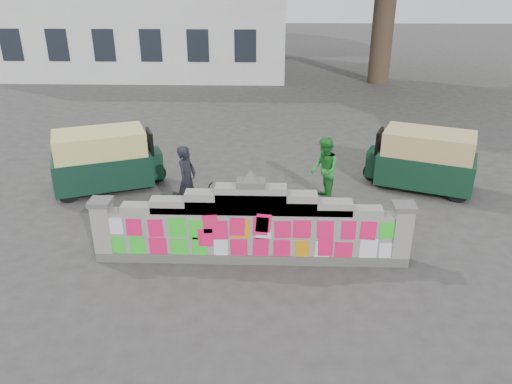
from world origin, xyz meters
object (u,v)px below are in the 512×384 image
rickshaw_left (105,159)px  rickshaw_right (424,159)px  pedestrian (324,170)px  cyclist_rider (188,190)px  cyclist_bike (188,203)px

rickshaw_left → rickshaw_right: (8.61, 0.32, -0.01)m
pedestrian → rickshaw_right: bearing=101.6°
cyclist_rider → pedestrian: (3.30, 1.31, 0.02)m
cyclist_bike → rickshaw_left: rickshaw_left is taller
cyclist_bike → cyclist_rider: cyclist_rider is taller
cyclist_rider → rickshaw_right: 6.46m
cyclist_rider → rickshaw_right: size_ratio=0.55×
cyclist_bike → cyclist_rider: bearing=0.0°
cyclist_rider → rickshaw_right: (6.07, 2.21, 0.01)m
rickshaw_right → pedestrian: bearing=39.5°
pedestrian → rickshaw_right: 2.91m
cyclist_bike → rickshaw_right: rickshaw_right is taller
pedestrian → rickshaw_right: pedestrian is taller
cyclist_bike → cyclist_rider: 0.34m
cyclist_bike → rickshaw_left: bearing=69.7°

